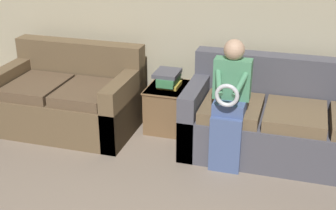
% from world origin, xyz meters
% --- Properties ---
extents(wall_back, '(7.55, 0.06, 2.55)m').
position_xyz_m(wall_back, '(0.00, 3.25, 1.27)').
color(wall_back, '#BCB293').
rests_on(wall_back, ground_plane).
extents(couch_main, '(2.07, 0.89, 0.90)m').
position_xyz_m(couch_main, '(0.89, 2.71, 0.32)').
color(couch_main, '#4C4C56').
rests_on(couch_main, ground_plane).
extents(couch_side, '(1.47, 0.92, 0.87)m').
position_xyz_m(couch_side, '(-1.47, 2.65, 0.31)').
color(couch_side, brown).
rests_on(couch_side, ground_plane).
extents(child_left_seated, '(0.34, 0.38, 1.18)m').
position_xyz_m(child_left_seated, '(0.31, 2.34, 0.65)').
color(child_left_seated, '#475B8E').
rests_on(child_left_seated, ground_plane).
extents(side_shelf, '(0.42, 0.54, 0.48)m').
position_xyz_m(side_shelf, '(-0.44, 2.93, 0.25)').
color(side_shelf, brown).
rests_on(side_shelf, ground_plane).
extents(book_stack, '(0.25, 0.33, 0.17)m').
position_xyz_m(book_stack, '(-0.43, 2.92, 0.57)').
color(book_stack, gold).
rests_on(book_stack, side_shelf).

